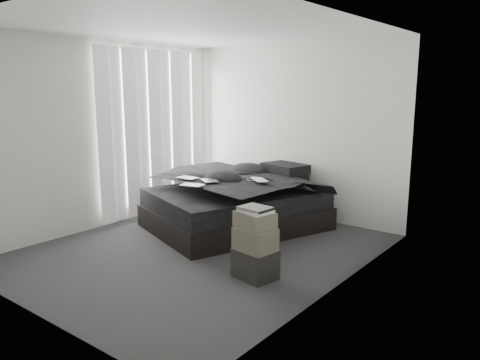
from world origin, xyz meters
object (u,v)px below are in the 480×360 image
Objects in this scene: side_stand at (196,198)px; box_lower at (255,264)px; bed at (235,217)px; laptop at (255,174)px.

box_lower is at bearing -32.48° from side_stand.
box_lower is (1.28, -1.29, 0.00)m from bed.
bed is 0.79m from side_stand.
laptop is 1.29m from side_stand.
side_stand is 1.53× the size of box_lower.
box_lower is at bearing -25.29° from bed.
bed and box_lower have the same top height.
bed is 5.44× the size of box_lower.
laptop is at bearing -5.22° from side_stand.
side_stand is 2.43m from box_lower.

